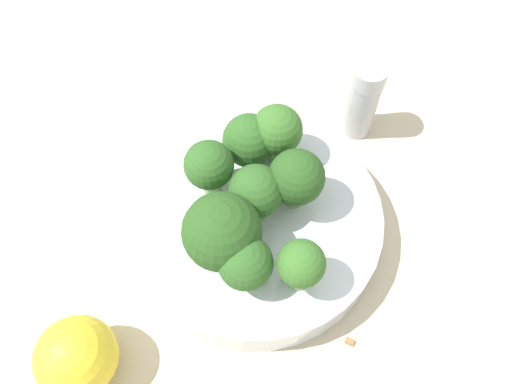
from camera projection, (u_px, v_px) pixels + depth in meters
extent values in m
plane|color=beige|center=(256.00, 231.00, 0.42)|extent=(3.00, 3.00, 0.00)
cylinder|color=silver|center=(256.00, 222.00, 0.40)|extent=(0.20, 0.20, 0.03)
cylinder|color=#84AD66|center=(255.00, 206.00, 0.38)|extent=(0.03, 0.03, 0.02)
sphere|color=#2D5B23|center=(255.00, 193.00, 0.36)|extent=(0.04, 0.04, 0.04)
cylinder|color=#8EB770|center=(276.00, 145.00, 0.40)|extent=(0.02, 0.02, 0.03)
sphere|color=#386B28|center=(277.00, 130.00, 0.38)|extent=(0.04, 0.04, 0.04)
cylinder|color=#7A9E5B|center=(295.00, 192.00, 0.38)|extent=(0.02, 0.02, 0.03)
sphere|color=#28511E|center=(297.00, 177.00, 0.36)|extent=(0.04, 0.04, 0.04)
cylinder|color=#7A9E5B|center=(245.00, 153.00, 0.40)|extent=(0.01, 0.01, 0.02)
sphere|color=#2D5B23|center=(245.00, 141.00, 0.39)|extent=(0.04, 0.04, 0.04)
cylinder|color=#84AD66|center=(299.00, 274.00, 0.35)|extent=(0.02, 0.02, 0.03)
sphere|color=#386B28|center=(301.00, 263.00, 0.33)|extent=(0.03, 0.03, 0.03)
cylinder|color=#8EB770|center=(224.00, 245.00, 0.36)|extent=(0.02, 0.02, 0.02)
sphere|color=#28511E|center=(222.00, 232.00, 0.34)|extent=(0.06, 0.06, 0.06)
cylinder|color=#7A9E5B|center=(246.00, 272.00, 0.35)|extent=(0.02, 0.02, 0.02)
sphere|color=#2D5B23|center=(246.00, 263.00, 0.33)|extent=(0.04, 0.04, 0.04)
cylinder|color=#84AD66|center=(211.00, 180.00, 0.38)|extent=(0.01, 0.01, 0.03)
sphere|color=#2D5B23|center=(209.00, 165.00, 0.37)|extent=(0.04, 0.04, 0.04)
cylinder|color=#B2B7BC|center=(360.00, 107.00, 0.44)|extent=(0.03, 0.03, 0.06)
cylinder|color=#B7B7BC|center=(369.00, 75.00, 0.41)|extent=(0.03, 0.03, 0.02)
sphere|color=yellow|center=(77.00, 357.00, 0.34)|extent=(0.06, 0.06, 0.06)
cube|color=olive|center=(350.00, 341.00, 0.37)|extent=(0.01, 0.01, 0.01)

